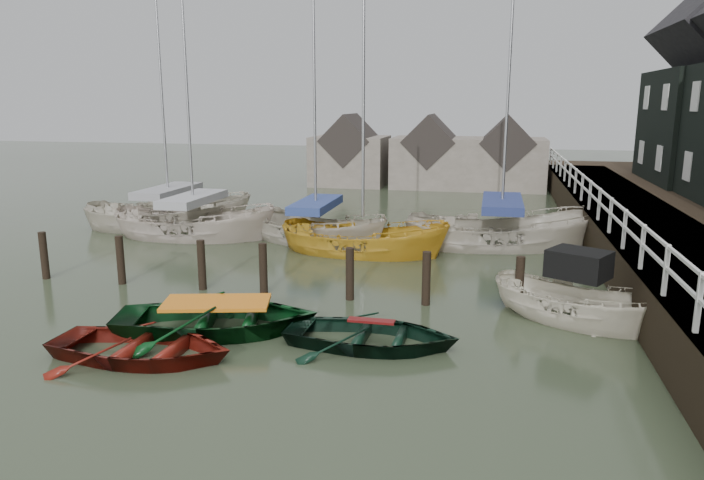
% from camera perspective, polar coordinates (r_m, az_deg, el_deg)
% --- Properties ---
extents(ground, '(120.00, 120.00, 0.00)m').
position_cam_1_polar(ground, '(14.24, -7.69, -8.67)').
color(ground, '#2B3521').
rests_on(ground, ground).
extents(pier, '(3.04, 32.00, 2.70)m').
position_cam_1_polar(pier, '(23.35, 24.15, 0.50)').
color(pier, black).
rests_on(pier, ground).
extents(mooring_pilings, '(13.72, 0.22, 1.80)m').
position_cam_1_polar(mooring_pilings, '(17.12, -7.78, -3.26)').
color(mooring_pilings, black).
rests_on(mooring_pilings, ground).
extents(far_sheds, '(14.00, 4.08, 4.39)m').
position_cam_1_polar(far_sheds, '(38.76, 6.89, 7.57)').
color(far_sheds, '#665B51').
rests_on(far_sheds, ground).
extents(rowboat_red, '(3.82, 2.73, 0.79)m').
position_cam_1_polar(rowboat_red, '(13.66, -18.48, -10.17)').
color(rowboat_red, '#62150E').
rests_on(rowboat_red, ground).
extents(rowboat_green, '(5.20, 4.27, 0.94)m').
position_cam_1_polar(rowboat_green, '(14.70, -12.09, -8.15)').
color(rowboat_green, black).
rests_on(rowboat_green, ground).
extents(rowboat_dkgreen, '(3.75, 2.70, 0.77)m').
position_cam_1_polar(rowboat_dkgreen, '(13.59, 1.75, -9.61)').
color(rowboat_dkgreen, black).
rests_on(rowboat_dkgreen, ground).
extents(motorboat, '(4.46, 3.47, 2.52)m').
position_cam_1_polar(motorboat, '(15.82, 19.66, -6.74)').
color(motorboat, beige).
rests_on(motorboat, ground).
extents(sailboat_a, '(6.58, 2.71, 10.63)m').
position_cam_1_polar(sailboat_a, '(24.84, -14.08, 0.36)').
color(sailboat_a, beige).
rests_on(sailboat_a, ground).
extents(sailboat_b, '(6.58, 4.56, 12.07)m').
position_cam_1_polar(sailboat_b, '(23.24, -3.27, -0.08)').
color(sailboat_b, '#B9B09E').
rests_on(sailboat_b, ground).
extents(sailboat_c, '(6.17, 2.80, 9.49)m').
position_cam_1_polar(sailboat_c, '(21.61, 0.99, -1.18)').
color(sailboat_c, gold).
rests_on(sailboat_c, ground).
extents(sailboat_d, '(7.25, 3.85, 12.96)m').
position_cam_1_polar(sailboat_d, '(23.19, 13.32, -0.44)').
color(sailboat_d, '#BEB4A2').
rests_on(sailboat_d, ground).
extents(sailboat_e, '(7.14, 4.80, 10.40)m').
position_cam_1_polar(sailboat_e, '(27.04, -16.20, 1.20)').
color(sailboat_e, '#BBB29F').
rests_on(sailboat_e, ground).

